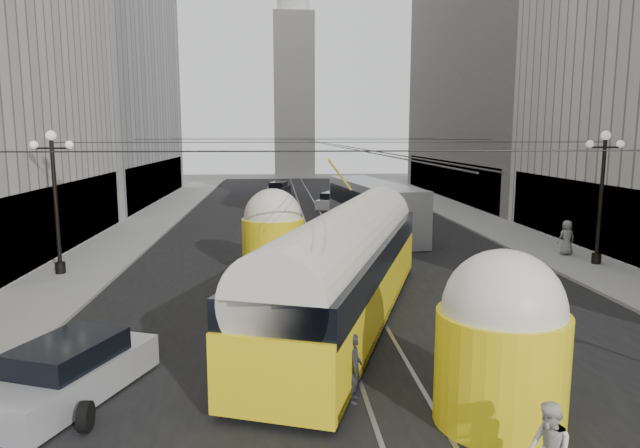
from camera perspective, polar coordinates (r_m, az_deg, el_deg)
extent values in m
cube|color=black|center=(40.99, -0.39, 0.03)|extent=(20.00, 85.00, 0.02)
cube|color=gray|center=(45.27, -16.04, 0.63)|extent=(4.00, 72.00, 0.15)
cube|color=gray|center=(46.76, 14.13, 0.96)|extent=(4.00, 72.00, 0.15)
cube|color=gray|center=(40.94, -1.43, 0.02)|extent=(0.12, 85.00, 0.04)
cube|color=gray|center=(41.05, 0.66, 0.04)|extent=(0.12, 85.00, 0.04)
cube|color=black|center=(34.08, -23.57, 0.86)|extent=(0.10, 18.00, 3.60)
cube|color=#999999|center=(58.96, -22.17, 15.76)|extent=(12.00, 28.00, 28.00)
cube|color=black|center=(57.17, -15.76, 4.24)|extent=(0.10, 25.20, 3.60)
cube|color=black|center=(34.62, 24.85, 0.90)|extent=(0.10, 18.00, 3.60)
cube|color=#514C47|center=(61.16, 18.46, 17.58)|extent=(12.00, 32.00, 32.00)
cube|color=black|center=(58.56, 12.39, 4.47)|extent=(0.10, 28.80, 3.60)
cube|color=#B2AFA8|center=(88.12, -2.64, 12.60)|extent=(6.00, 6.00, 24.00)
cylinder|color=black|center=(27.85, -24.89, 1.52)|extent=(0.18, 0.18, 6.00)
cylinder|color=black|center=(28.30, -24.52, -4.01)|extent=(0.44, 0.44, 0.50)
cylinder|color=black|center=(27.67, -25.24, 6.87)|extent=(1.60, 0.08, 0.08)
sphere|color=white|center=(27.66, -25.32, 8.00)|extent=(0.44, 0.44, 0.44)
sphere|color=white|center=(27.94, -26.71, 7.09)|extent=(0.36, 0.36, 0.36)
sphere|color=white|center=(27.41, -23.78, 7.26)|extent=(0.36, 0.36, 0.36)
cylinder|color=black|center=(30.33, 26.26, 1.97)|extent=(0.18, 0.18, 6.00)
cylinder|color=black|center=(30.74, 25.91, -3.12)|extent=(0.44, 0.44, 0.50)
cylinder|color=black|center=(30.17, 26.60, 6.87)|extent=(1.60, 0.08, 0.08)
sphere|color=white|center=(30.16, 26.67, 7.92)|extent=(0.44, 0.44, 0.44)
sphere|color=white|center=(29.79, 25.37, 7.23)|extent=(0.36, 0.36, 0.36)
sphere|color=white|center=(30.55, 27.83, 7.08)|extent=(0.36, 0.36, 0.36)
cylinder|color=black|center=(12.24, 9.16, 7.23)|extent=(25.00, 0.03, 0.03)
cylinder|color=black|center=(26.05, 1.88, 8.18)|extent=(25.00, 0.03, 0.03)
cylinder|color=black|center=(40.00, -0.34, 8.44)|extent=(25.00, 0.03, 0.03)
cylinder|color=black|center=(53.97, -1.42, 8.57)|extent=(25.00, 0.03, 0.03)
cylinder|color=black|center=(43.99, -0.72, 8.23)|extent=(0.03, 72.00, 0.03)
cylinder|color=black|center=(44.02, -0.19, 8.23)|extent=(0.03, 72.00, 0.03)
cube|color=yellow|center=(19.58, 2.66, -6.43)|extent=(7.80, 15.52, 1.87)
cube|color=black|center=(19.83, 2.64, -8.89)|extent=(7.65, 15.08, 0.33)
cube|color=black|center=(19.29, 2.69, -2.95)|extent=(7.75, 15.31, 0.94)
cylinder|color=silver|center=(19.23, 2.70, -1.99)|extent=(7.42, 15.19, 2.54)
cylinder|color=yellow|center=(13.51, 17.58, -13.55)|extent=(2.87, 2.87, 2.54)
sphere|color=silver|center=(13.08, 17.86, -8.17)|extent=(2.65, 2.65, 2.65)
cylinder|color=yellow|center=(26.41, -4.70, -2.17)|extent=(2.87, 2.87, 2.54)
sphere|color=silver|center=(26.19, -4.73, 0.67)|extent=(2.65, 2.65, 2.65)
sphere|color=#FFF2BF|center=(12.89, 21.02, -16.48)|extent=(0.36, 0.36, 0.36)
cube|color=#ADB0B3|center=(37.04, 5.31, 1.66)|extent=(4.44, 13.22, 3.24)
cube|color=black|center=(36.98, 5.32, 2.49)|extent=(4.40, 12.78, 1.19)
cube|color=black|center=(30.72, 7.34, 0.84)|extent=(2.48, 0.44, 1.51)
cylinder|color=black|center=(32.76, 4.23, -1.29)|extent=(0.30, 1.08, 1.08)
cylinder|color=black|center=(33.27, 8.84, -1.22)|extent=(0.30, 1.08, 1.08)
cylinder|color=black|center=(41.26, 2.42, 0.84)|extent=(0.30, 1.08, 1.08)
cylinder|color=black|center=(41.67, 6.11, 0.88)|extent=(0.30, 1.08, 1.08)
cube|color=silver|center=(15.48, -23.73, -14.04)|extent=(3.48, 5.07, 0.83)
cube|color=black|center=(15.26, -23.87, -11.99)|extent=(2.51, 3.01, 0.79)
cylinder|color=black|center=(14.51, -29.21, -16.71)|extent=(0.22, 0.67, 0.67)
cylinder|color=black|center=(13.90, -22.39, -17.38)|extent=(0.22, 0.67, 0.67)
cylinder|color=black|center=(17.21, -24.72, -12.35)|extent=(0.22, 0.67, 0.67)
cylinder|color=black|center=(16.70, -18.99, -12.66)|extent=(0.22, 0.67, 0.67)
cube|color=white|center=(49.44, 1.34, 2.12)|extent=(3.46, 4.84, 0.79)
cube|color=black|center=(49.38, 1.34, 2.76)|extent=(2.46, 2.90, 0.75)
cylinder|color=black|center=(47.88, 0.54, 1.71)|extent=(0.22, 0.64, 0.64)
cylinder|color=black|center=(48.05, 2.51, 1.72)|extent=(0.22, 0.64, 0.64)
cylinder|color=black|center=(50.89, 0.24, 2.13)|extent=(0.22, 0.64, 0.64)
cylinder|color=black|center=(51.05, 2.09, 2.15)|extent=(0.22, 0.64, 0.64)
cube|color=black|center=(61.47, -4.17, 3.40)|extent=(2.81, 4.50, 0.74)
cube|color=black|center=(61.42, -4.18, 3.89)|extent=(2.09, 2.63, 0.70)
cylinder|color=black|center=(60.07, -4.90, 3.12)|extent=(0.22, 0.60, 0.60)
cylinder|color=black|center=(60.07, -3.42, 3.14)|extent=(0.22, 0.60, 0.60)
cylinder|color=black|center=(62.90, -4.88, 3.39)|extent=(0.22, 0.60, 0.60)
cylinder|color=black|center=(62.91, -3.47, 3.40)|extent=(0.22, 0.60, 0.60)
imported|color=black|center=(14.01, 3.39, -14.16)|extent=(0.49, 0.67, 1.70)
imported|color=slate|center=(32.23, 23.44, -1.25)|extent=(0.93, 0.63, 1.81)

